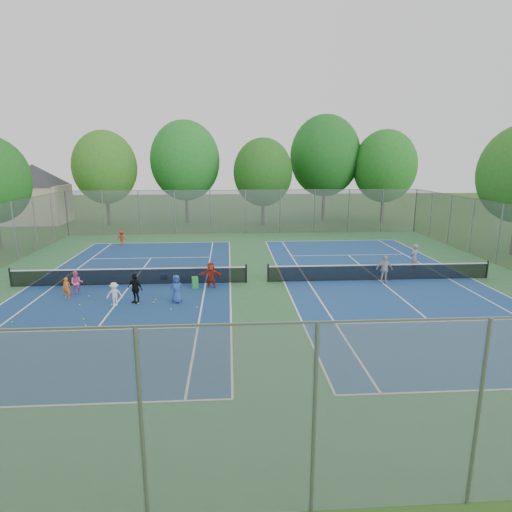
{
  "coord_description": "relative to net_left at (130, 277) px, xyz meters",
  "views": [
    {
      "loc": [
        -1.55,
        -23.05,
        6.85
      ],
      "look_at": [
        0.0,
        1.0,
        1.3
      ],
      "focal_mm": 30.0,
      "sensor_mm": 36.0,
      "label": 1
    }
  ],
  "objects": [
    {
      "name": "ground",
      "position": [
        7.0,
        0.0,
        -0.46
      ],
      "size": [
        120.0,
        120.0,
        0.0
      ],
      "primitive_type": "plane",
      "color": "#2A5119",
      "rests_on": "ground"
    },
    {
      "name": "court_pad",
      "position": [
        7.0,
        0.0,
        -0.45
      ],
      "size": [
        32.0,
        32.0,
        0.01
      ],
      "primitive_type": "cube",
      "color": "#32693A",
      "rests_on": "ground"
    },
    {
      "name": "court_left",
      "position": [
        0.0,
        0.0,
        -0.44
      ],
      "size": [
        10.97,
        23.77,
        0.01
      ],
      "primitive_type": "cube",
      "color": "navy",
      "rests_on": "court_pad"
    },
    {
      "name": "court_right",
      "position": [
        14.0,
        0.0,
        -0.44
      ],
      "size": [
        10.97,
        23.77,
        0.01
      ],
      "primitive_type": "cube",
      "color": "navy",
      "rests_on": "court_pad"
    },
    {
      "name": "net_left",
      "position": [
        0.0,
        0.0,
        0.0
      ],
      "size": [
        12.87,
        0.1,
        0.91
      ],
      "primitive_type": "cube",
      "color": "black",
      "rests_on": "ground"
    },
    {
      "name": "net_right",
      "position": [
        14.0,
        0.0,
        0.0
      ],
      "size": [
        12.87,
        0.1,
        0.91
      ],
      "primitive_type": "cube",
      "color": "black",
      "rests_on": "ground"
    },
    {
      "name": "fence_north",
      "position": [
        7.0,
        16.0,
        1.54
      ],
      "size": [
        32.0,
        0.1,
        4.0
      ],
      "primitive_type": "cube",
      "color": "gray",
      "rests_on": "ground"
    },
    {
      "name": "fence_south",
      "position": [
        7.0,
        -16.0,
        1.54
      ],
      "size": [
        32.0,
        0.1,
        4.0
      ],
      "primitive_type": "cube",
      "color": "gray",
      "rests_on": "ground"
    },
    {
      "name": "house",
      "position": [
        -15.0,
        24.0,
        3.76
      ],
      "size": [
        11.03,
        11.03,
        7.3
      ],
      "color": "#B7A88C",
      "rests_on": "ground"
    },
    {
      "name": "tree_nw",
      "position": [
        -7.0,
        22.0,
        5.44
      ],
      "size": [
        6.4,
        6.4,
        9.58
      ],
      "color": "#443326",
      "rests_on": "ground"
    },
    {
      "name": "tree_nl",
      "position": [
        1.0,
        23.0,
        6.09
      ],
      "size": [
        7.2,
        7.2,
        10.69
      ],
      "color": "#443326",
      "rests_on": "ground"
    },
    {
      "name": "tree_nc",
      "position": [
        9.0,
        21.0,
        4.94
      ],
      "size": [
        6.0,
        6.0,
        8.85
      ],
      "color": "#443326",
      "rests_on": "ground"
    },
    {
      "name": "tree_nr",
      "position": [
        16.0,
        24.0,
        6.59
      ],
      "size": [
        7.6,
        7.6,
        11.42
      ],
      "color": "#443326",
      "rests_on": "ground"
    },
    {
      "name": "tree_ne",
      "position": [
        22.0,
        22.0,
        5.51
      ],
      "size": [
        6.6,
        6.6,
        9.77
      ],
      "color": "#443326",
      "rests_on": "ground"
    },
    {
      "name": "ball_crate",
      "position": [
        1.66,
        1.0,
        -0.31
      ],
      "size": [
        0.43,
        0.43,
        0.29
      ],
      "primitive_type": "cube",
      "rotation": [
        0.0,
        0.0,
        0.29
      ],
      "color": "blue",
      "rests_on": "ground"
    },
    {
      "name": "ball_hopper",
      "position": [
        3.6,
        -0.85,
        -0.14
      ],
      "size": [
        0.38,
        0.38,
        0.63
      ],
      "primitive_type": "cube",
      "rotation": [
        0.0,
        0.0,
        0.21
      ],
      "color": "green",
      "rests_on": "ground"
    },
    {
      "name": "student_a",
      "position": [
        -2.64,
        -2.18,
        0.09
      ],
      "size": [
        0.43,
        0.32,
        1.08
      ],
      "primitive_type": "imported",
      "rotation": [
        0.0,
        0.0,
        -0.16
      ],
      "color": "orange",
      "rests_on": "ground"
    },
    {
      "name": "student_b",
      "position": [
        -2.33,
        -1.61,
        0.17
      ],
      "size": [
        0.69,
        0.59,
        1.25
      ],
      "primitive_type": "imported",
      "rotation": [
        0.0,
        0.0,
        0.21
      ],
      "color": "#E05794",
      "rests_on": "ground"
    },
    {
      "name": "student_c",
      "position": [
        0.01,
        -3.42,
        0.12
      ],
      "size": [
        0.78,
        0.5,
        1.14
      ],
      "primitive_type": "imported",
      "rotation": [
        0.0,
        0.0,
        0.1
      ],
      "color": "silver",
      "rests_on": "ground"
    },
    {
      "name": "student_d",
      "position": [
        0.91,
        -3.09,
        0.27
      ],
      "size": [
        0.92,
        0.73,
        1.46
      ],
      "primitive_type": "imported",
      "rotation": [
        0.0,
        0.0,
        -0.52
      ],
      "color": "black",
      "rests_on": "ground"
    },
    {
      "name": "student_e",
      "position": [
        2.89,
        -3.19,
        0.24
      ],
      "size": [
        0.74,
        0.55,
        1.39
      ],
      "primitive_type": "imported",
      "rotation": [
        0.0,
        0.0,
        0.18
      ],
      "color": "#284995",
      "rests_on": "ground"
    },
    {
      "name": "student_f",
      "position": [
        4.46,
        -0.85,
        0.25
      ],
      "size": [
        1.37,
        0.69,
        1.41
      ],
      "primitive_type": "imported",
      "rotation": [
        0.0,
        0.0,
        -0.22
      ],
      "color": "#A42517",
      "rests_on": "ground"
    },
    {
      "name": "child_far_baseline",
      "position": [
        -3.12,
        11.2,
        0.13
      ],
      "size": [
        0.86,
        0.64,
        1.18
      ],
      "primitive_type": "imported",
      "rotation": [
        0.0,
        0.0,
        2.85
      ],
      "color": "red",
      "rests_on": "ground"
    },
    {
      "name": "instructor",
      "position": [
        16.83,
        1.89,
        0.39
      ],
      "size": [
        0.73,
        0.69,
        1.69
      ],
      "primitive_type": "imported",
      "rotation": [
        0.0,
        0.0,
        3.78
      ],
      "color": "gray",
      "rests_on": "ground"
    },
    {
      "name": "teen_court_b",
      "position": [
        14.08,
        -0.49,
        0.33
      ],
      "size": [
        0.92,
        0.39,
        1.57
      ],
      "primitive_type": "imported",
      "rotation": [
        0.0,
        0.0,
        -0.0
      ],
      "color": "beige",
      "rests_on": "ground"
    },
    {
      "name": "tennis_ball_0",
      "position": [
        -0.16,
        -3.4,
        -0.42
      ],
      "size": [
        0.07,
        0.07,
        0.07
      ],
      "primitive_type": "sphere",
      "color": "#C0D030",
      "rests_on": "ground"
    },
    {
      "name": "tennis_ball_1",
      "position": [
        -3.79,
        -5.42,
        -0.42
      ],
      "size": [
        0.07,
        0.07,
        0.07
      ],
      "primitive_type": "sphere",
      "color": "#C4CF30",
      "rests_on": "ground"
    },
    {
      "name": "tennis_ball_2",
      "position": [
        -0.87,
        -5.24,
        -0.42
      ],
      "size": [
        0.07,
        0.07,
        0.07
      ],
      "primitive_type": "sphere",
      "color": "gold",
      "rests_on": "ground"
    },
    {
      "name": "tennis_ball_3",
      "position": [
        -1.65,
        -2.04,
        -0.42
      ],
      "size": [
        0.07,
        0.07,
        0.07
      ],
      "primitive_type": "sphere",
      "color": "#C6D130",
      "rests_on": "ground"
    },
    {
      "name": "tennis_ball_4",
      "position": [
        -0.56,
        -5.97,
        -0.42
      ],
      "size": [
        0.07,
        0.07,
        0.07
      ],
      "primitive_type": "sphere",
      "color": "#C8E936",
      "rests_on": "ground"
    },
    {
      "name": "tennis_ball_5",
      "position": [
        -1.67,
        -3.35,
        -0.42
      ],
      "size": [
        0.07,
        0.07,
        0.07
      ],
      "primitive_type": "sphere",
      "color": "#D6E936",
      "rests_on": "ground"
    },
    {
      "name": "tennis_ball_6",
      "position": [
        3.91,
        -4.06,
        -0.42
      ],
      "size": [
        0.07,
        0.07,
        0.07
      ],
      "primitive_type": "sphere",
      "color": "#B2D230",
      "rests_on": "ground"
    },
    {
      "name": "tennis_ball_7",
      "position": [
        1.77,
        -3.21,
        -0.42
      ],
      "size": [
        0.07,
        0.07,
        0.07
      ],
      "primitive_type": "sphere",
      "color": "#CAD531",
      "rests_on": "ground"
    },
    {
      "name": "tennis_ball_8",
      "position": [
        1.06,
        -3.3,
        -0.42
      ],
      "size": [
        0.07,
        0.07,
        0.07
      ],
      "primitive_type": "sphere",
      "color": "yellow",
      "rests_on": "ground"
    },
    {
      "name": "tennis_ball_9",
      "position": [
        1.81,
        -2.8,
        -0.42
      ],
      "size": [
        0.07,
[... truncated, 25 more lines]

